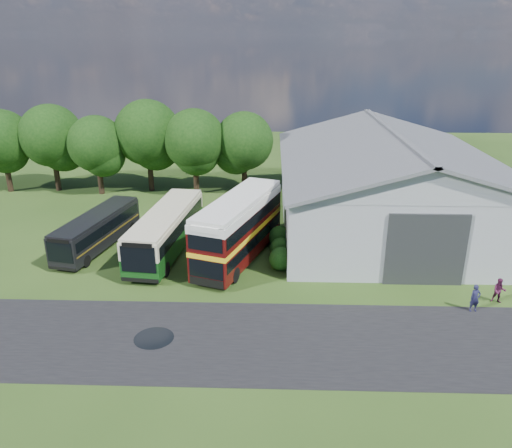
{
  "coord_description": "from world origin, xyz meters",
  "views": [
    {
      "loc": [
        4.89,
        -26.21,
        15.63
      ],
      "look_at": [
        3.76,
        8.0,
        2.64
      ],
      "focal_mm": 35.0,
      "sensor_mm": 36.0,
      "label": 1
    }
  ],
  "objects_px": {
    "bus_green_single": "(166,230)",
    "visitor_b": "(499,291)",
    "bus_dark_single": "(97,230)",
    "visitor_a": "(475,298)",
    "storage_shed": "(388,176)",
    "bus_maroon_double": "(239,229)"
  },
  "relations": [
    {
      "from": "visitor_a",
      "to": "visitor_b",
      "type": "xyz_separation_m",
      "value": [
        1.9,
        1.1,
        -0.06
      ]
    },
    {
      "from": "storage_shed",
      "to": "visitor_b",
      "type": "distance_m",
      "value": 15.3
    },
    {
      "from": "visitor_b",
      "to": "bus_dark_single",
      "type": "bearing_deg",
      "value": 178.74
    },
    {
      "from": "storage_shed",
      "to": "visitor_a",
      "type": "bearing_deg",
      "value": -82.11
    },
    {
      "from": "bus_dark_single",
      "to": "visitor_a",
      "type": "relative_size",
      "value": 5.79
    },
    {
      "from": "bus_dark_single",
      "to": "visitor_b",
      "type": "bearing_deg",
      "value": -3.84
    },
    {
      "from": "visitor_a",
      "to": "bus_dark_single",
      "type": "bearing_deg",
      "value": 151.49
    },
    {
      "from": "bus_green_single",
      "to": "bus_dark_single",
      "type": "relative_size",
      "value": 1.19
    },
    {
      "from": "bus_dark_single",
      "to": "visitor_b",
      "type": "distance_m",
      "value": 28.78
    },
    {
      "from": "bus_dark_single",
      "to": "storage_shed",
      "type": "bearing_deg",
      "value": 27.41
    },
    {
      "from": "bus_dark_single",
      "to": "visitor_b",
      "type": "xyz_separation_m",
      "value": [
        27.68,
        -7.85,
        -0.63
      ]
    },
    {
      "from": "bus_green_single",
      "to": "bus_maroon_double",
      "type": "height_order",
      "value": "bus_maroon_double"
    },
    {
      "from": "visitor_b",
      "to": "visitor_a",
      "type": "bearing_deg",
      "value": -135.33
    },
    {
      "from": "bus_green_single",
      "to": "bus_maroon_double",
      "type": "xyz_separation_m",
      "value": [
        5.61,
        -1.09,
        0.63
      ]
    },
    {
      "from": "bus_green_single",
      "to": "visitor_b",
      "type": "distance_m",
      "value": 23.28
    },
    {
      "from": "bus_dark_single",
      "to": "visitor_b",
      "type": "relative_size",
      "value": 6.22
    },
    {
      "from": "storage_shed",
      "to": "visitor_a",
      "type": "distance_m",
      "value": 15.96
    },
    {
      "from": "bus_maroon_double",
      "to": "visitor_a",
      "type": "relative_size",
      "value": 6.5
    },
    {
      "from": "storage_shed",
      "to": "bus_green_single",
      "type": "bearing_deg",
      "value": -158.37
    },
    {
      "from": "storage_shed",
      "to": "bus_dark_single",
      "type": "height_order",
      "value": "storage_shed"
    },
    {
      "from": "bus_green_single",
      "to": "visitor_a",
      "type": "height_order",
      "value": "bus_green_single"
    },
    {
      "from": "bus_maroon_double",
      "to": "visitor_b",
      "type": "distance_m",
      "value": 17.68
    }
  ]
}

